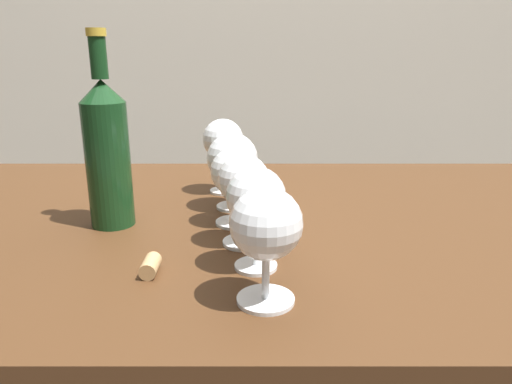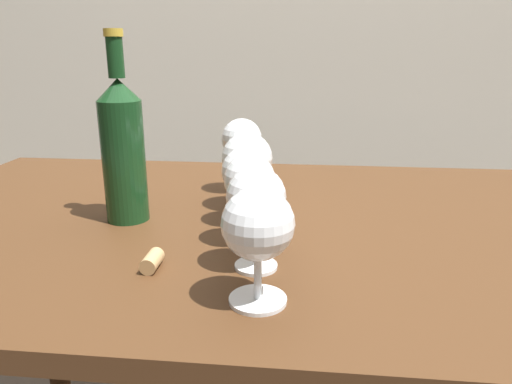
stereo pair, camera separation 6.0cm
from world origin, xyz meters
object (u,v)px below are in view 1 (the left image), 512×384
object	(u,v)px
cork	(151,266)
wine_glass_cabernet	(266,227)
wine_glass_chardonnay	(244,182)
wine_glass_pinot	(233,159)
wine_glass_rose	(223,141)
wine_bottle	(107,151)
wine_glass_merlot	(235,174)
wine_glass_amber	(256,198)

from	to	relation	value
cork	wine_glass_cabernet	bearing A→B (deg)	-25.38
wine_glass_chardonnay	wine_glass_pinot	bearing A→B (deg)	98.33
wine_glass_chardonnay	wine_glass_rose	bearing A→B (deg)	100.12
wine_glass_cabernet	wine_glass_chardonnay	distance (m)	0.17
wine_glass_cabernet	wine_glass_rose	xyz separation A→B (m)	(-0.08, 0.43, 0.01)
wine_glass_rose	wine_bottle	distance (m)	0.25
wine_glass_merlot	wine_glass_chardonnay	bearing A→B (deg)	-78.63
wine_glass_cabernet	wine_glass_rose	world-z (taller)	wine_glass_rose
wine_glass_amber	cork	world-z (taller)	wine_glass_amber
wine_glass_amber	wine_glass_chardonnay	bearing A→B (deg)	102.33
wine_glass_cabernet	cork	distance (m)	0.18
wine_glass_cabernet	wine_bottle	bearing A→B (deg)	134.69
wine_glass_amber	wine_bottle	world-z (taller)	wine_bottle
wine_glass_amber	wine_glass_merlot	bearing A→B (deg)	101.84
wine_glass_cabernet	wine_glass_merlot	size ratio (longest dim) A/B	1.06
wine_glass_merlot	wine_glass_pinot	size ratio (longest dim) A/B	0.93
wine_glass_cabernet	wine_glass_pinot	xyz separation A→B (m)	(-0.05, 0.33, -0.00)
wine_glass_cabernet	wine_glass_amber	distance (m)	0.09
wine_glass_merlot	cork	bearing A→B (deg)	-119.29
wine_glass_pinot	wine_bottle	bearing A→B (deg)	-156.95
wine_glass_merlot	wine_bottle	distance (m)	0.21
wine_glass_pinot	cork	bearing A→B (deg)	-109.75
wine_glass_rose	cork	size ratio (longest dim) A/B	3.56
wine_glass_rose	wine_glass_merlot	bearing A→B (deg)	-80.46
wine_glass_chardonnay	wine_bottle	bearing A→B (deg)	159.38
wine_glass_cabernet	wine_glass_amber	world-z (taller)	wine_glass_amber
wine_glass_chardonnay	wine_glass_merlot	distance (m)	0.09
wine_glass_amber	wine_glass_rose	world-z (taller)	wine_glass_rose
wine_bottle	cork	size ratio (longest dim) A/B	7.38
wine_bottle	cork	world-z (taller)	wine_bottle
wine_bottle	cork	bearing A→B (deg)	-60.97
wine_glass_merlot	wine_bottle	world-z (taller)	wine_bottle
cork	wine_glass_merlot	bearing A→B (deg)	60.71
wine_glass_pinot	wine_bottle	distance (m)	0.21
wine_glass_pinot	wine_glass_cabernet	bearing A→B (deg)	-80.95
wine_glass_rose	wine_glass_pinot	bearing A→B (deg)	-76.95
cork	wine_bottle	bearing A→B (deg)	119.03
wine_glass_pinot	wine_glass_merlot	bearing A→B (deg)	-84.82
wine_glass_amber	wine_glass_pinot	size ratio (longest dim) A/B	1.00
wine_glass_chardonnay	cork	distance (m)	0.18
wine_glass_pinot	wine_glass_chardonnay	bearing A→B (deg)	-81.67
wine_glass_cabernet	wine_bottle	distance (m)	0.35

